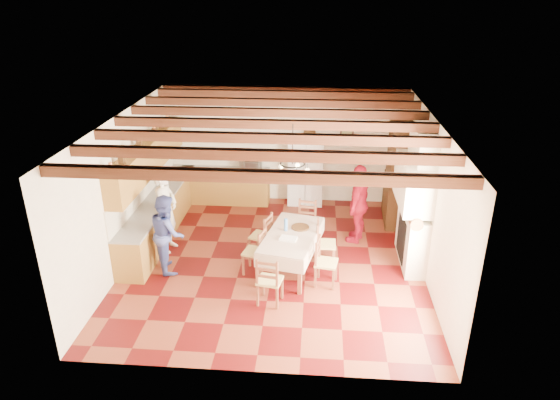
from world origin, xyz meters
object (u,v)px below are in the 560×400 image
object	(u,v)px
dining_table	(292,238)
chair_left_near	(254,251)
chair_left_far	(261,235)
microwave	(251,165)
refrigerator	(306,170)
chair_right_near	(326,262)
chair_right_far	(326,243)
hutch	(399,174)
person_man	(166,211)
person_woman_blue	(167,233)
chair_end_near	(270,279)
person_woman_red	(359,204)
chair_end_far	(306,223)

from	to	relation	value
dining_table	chair_left_near	world-z (taller)	chair_left_near
chair_left_far	microwave	distance (m)	2.86
refrigerator	microwave	world-z (taller)	refrigerator
refrigerator	chair_left_near	distance (m)	3.72
chair_right_near	chair_right_far	size ratio (longest dim) A/B	1.00
refrigerator	chair_right_near	bearing A→B (deg)	-81.13
hutch	chair_right_far	xyz separation A→B (m)	(-1.69, -2.21, -0.73)
chair_left_far	person_man	distance (m)	2.07
hutch	microwave	distance (m)	3.70
chair_left_far	chair_right_far	distance (m)	1.38
hutch	chair_right_near	world-z (taller)	hutch
hutch	person_woman_blue	distance (m)	5.50
microwave	chair_left_far	bearing A→B (deg)	-69.01
chair_right_near	chair_end_near	distance (m)	1.22
person_man	hutch	bearing A→B (deg)	-60.32
hutch	person_woman_blue	xyz separation A→B (m)	(-4.81, -2.62, -0.41)
chair_end_near	person_woman_blue	bearing A→B (deg)	-14.95
chair_end_near	person_woman_blue	world-z (taller)	person_woman_blue
person_woman_red	microwave	size ratio (longest dim) A/B	3.51
person_woman_red	microwave	bearing A→B (deg)	-105.16
person_woman_blue	chair_right_near	bearing A→B (deg)	-120.57
chair_end_near	microwave	world-z (taller)	microwave
chair_end_far	person_man	world-z (taller)	person_man
dining_table	person_man	bearing A→B (deg)	167.10
chair_left_near	chair_end_far	size ratio (longest dim) A/B	1.00
chair_right_near	chair_right_far	distance (m)	0.74
hutch	chair_left_far	distance (m)	3.69
refrigerator	chair_right_far	xyz separation A→B (m)	(0.51, -3.16, -0.41)
chair_right_far	chair_end_near	world-z (taller)	same
hutch	chair_right_near	size ratio (longest dim) A/B	2.51
dining_table	chair_left_near	bearing A→B (deg)	-166.48
chair_left_near	microwave	bearing A→B (deg)	-157.91
chair_right_far	person_woman_blue	size ratio (longest dim) A/B	0.60
person_man	person_woman_red	xyz separation A→B (m)	(4.08, 0.74, -0.01)
chair_right_near	dining_table	bearing A→B (deg)	64.17
dining_table	chair_left_far	xyz separation A→B (m)	(-0.67, 0.50, -0.23)
person_man	microwave	xyz separation A→B (m)	(1.45, 2.63, 0.13)
hutch	chair_end_near	distance (m)	4.58
chair_left_near	chair_right_near	size ratio (longest dim) A/B	1.00
chair_right_near	person_woman_red	world-z (taller)	person_woman_red
person_man	chair_left_far	bearing A→B (deg)	-83.60
person_man	chair_end_far	bearing A→B (deg)	-69.77
dining_table	chair_left_far	bearing A→B (deg)	143.23
chair_end_far	microwave	distance (m)	2.62
person_woman_blue	person_woman_red	world-z (taller)	person_woman_red
chair_end_far	person_woman_red	bearing A→B (deg)	19.85
chair_right_far	person_man	size ratio (longest dim) A/B	0.53
hutch	chair_end_near	world-z (taller)	hutch
dining_table	microwave	distance (m)	3.49
hutch	chair_right_near	distance (m)	3.48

